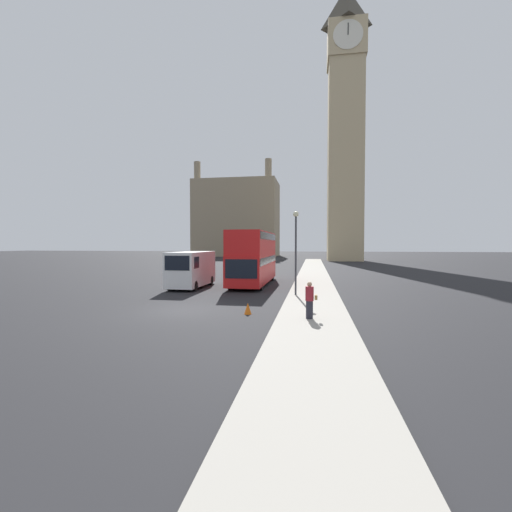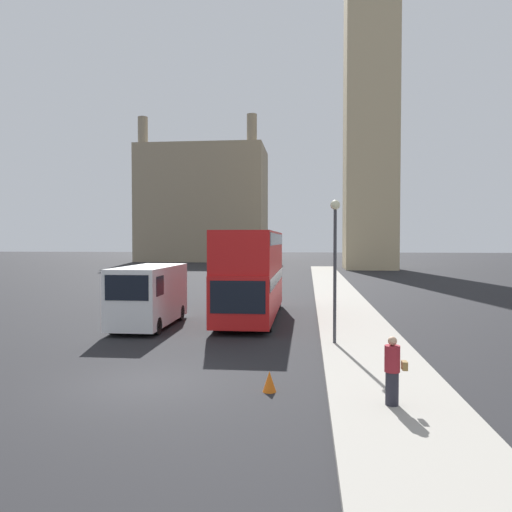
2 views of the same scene
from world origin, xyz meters
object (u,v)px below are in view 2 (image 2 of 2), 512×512
object	(u,v)px
clock_tower	(371,60)
red_double_decker_bus	(251,271)
white_van	(149,295)
pedestrian	(393,371)
street_lamp	(335,248)

from	to	relation	value
clock_tower	red_double_decker_bus	world-z (taller)	clock_tower
clock_tower	white_van	distance (m)	57.03
pedestrian	red_double_decker_bus	bearing A→B (deg)	109.81
pedestrian	clock_tower	bearing A→B (deg)	83.58
street_lamp	red_double_decker_bus	bearing A→B (deg)	121.18
clock_tower	street_lamp	world-z (taller)	clock_tower
red_double_decker_bus	street_lamp	xyz separation A→B (m)	(3.83, -6.34, 1.25)
clock_tower	street_lamp	size ratio (longest dim) A/B	10.46
clock_tower	street_lamp	distance (m)	57.34
clock_tower	street_lamp	bearing A→B (deg)	-98.34
red_double_decker_bus	street_lamp	size ratio (longest dim) A/B	1.90
red_double_decker_bus	pedestrian	world-z (taller)	red_double_decker_bus
red_double_decker_bus	street_lamp	distance (m)	7.51
clock_tower	pedestrian	world-z (taller)	clock_tower
red_double_decker_bus	pedestrian	bearing A→B (deg)	-70.19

